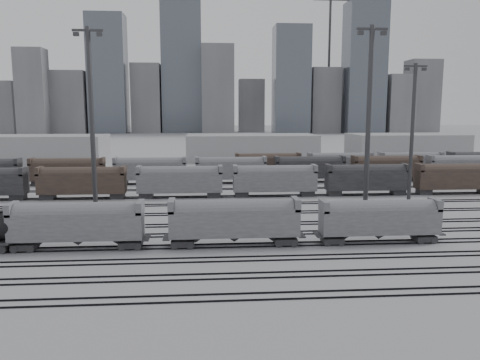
{
  "coord_description": "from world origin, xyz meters",
  "views": [
    {
      "loc": [
        -4.61,
        -50.66,
        15.29
      ],
      "look_at": [
        1.21,
        25.46,
        4.0
      ],
      "focal_mm": 35.0,
      "sensor_mm": 36.0,
      "label": 1
    }
  ],
  "objects": [
    {
      "name": "warehouse_left",
      "position": [
        -60.0,
        95.0,
        4.0
      ],
      "size": [
        50.0,
        18.0,
        8.0
      ],
      "primitive_type": "cube",
      "color": "#9B9B9E",
      "rests_on": "ground"
    },
    {
      "name": "warehouse_mid",
      "position": [
        10.0,
        95.0,
        4.0
      ],
      "size": [
        40.0,
        18.0,
        8.0
      ],
      "primitive_type": "cube",
      "color": "#9B9B9E",
      "rests_on": "ground"
    },
    {
      "name": "crane_left",
      "position": [
        -28.74,
        305.0,
        57.39
      ],
      "size": [
        42.0,
        1.8,
        100.0
      ],
      "color": "#323335",
      "rests_on": "ground"
    },
    {
      "name": "light_mast_c",
      "position": [
        18.35,
        13.62,
        14.26
      ],
      "size": [
        4.3,
        0.69,
        26.88
      ],
      "color": "#323335",
      "rests_on": "ground"
    },
    {
      "name": "hopper_car_a",
      "position": [
        -18.74,
        1.0,
        3.21
      ],
      "size": [
        14.51,
        2.88,
        5.19
      ],
      "color": "black",
      "rests_on": "ground"
    },
    {
      "name": "warehouse_right",
      "position": [
        60.0,
        95.0,
        4.0
      ],
      "size": [
        35.0,
        18.0,
        8.0
      ],
      "primitive_type": "cube",
      "color": "#9B9B9E",
      "rests_on": "ground"
    },
    {
      "name": "hopper_car_b",
      "position": [
        -1.31,
        1.0,
        3.27
      ],
      "size": [
        14.78,
        2.94,
        5.28
      ],
      "color": "black",
      "rests_on": "ground"
    },
    {
      "name": "crane_right",
      "position": [
        91.26,
        305.0,
        57.39
      ],
      "size": [
        42.0,
        1.8,
        100.0
      ],
      "color": "#323335",
      "rests_on": "ground"
    },
    {
      "name": "light_mast_b",
      "position": [
        -20.85,
        19.03,
        14.38
      ],
      "size": [
        4.34,
        0.69,
        27.11
      ],
      "color": "#323335",
      "rests_on": "ground"
    },
    {
      "name": "hopper_car_c",
      "position": [
        15.61,
        1.0,
        3.07
      ],
      "size": [
        13.88,
        2.76,
        4.96
      ],
      "color": "black",
      "rests_on": "ground"
    },
    {
      "name": "bg_string_near",
      "position": [
        8.0,
        32.0,
        2.8
      ],
      "size": [
        151.0,
        3.0,
        5.6
      ],
      "color": "gray",
      "rests_on": "ground"
    },
    {
      "name": "tracks",
      "position": [
        0.0,
        17.5,
        0.08
      ],
      "size": [
        220.0,
        71.5,
        0.16
      ],
      "color": "black",
      "rests_on": "ground"
    },
    {
      "name": "ground",
      "position": [
        0.0,
        0.0,
        0.0
      ],
      "size": [
        900.0,
        900.0,
        0.0
      ],
      "primitive_type": "plane",
      "color": "#BABBBF",
      "rests_on": "ground"
    },
    {
      "name": "skyline",
      "position": [
        10.84,
        280.0,
        34.73
      ],
      "size": [
        316.0,
        22.4,
        95.0
      ],
      "color": "gray",
      "rests_on": "ground"
    },
    {
      "name": "bg_string_mid",
      "position": [
        18.0,
        48.0,
        2.8
      ],
      "size": [
        151.0,
        3.0,
        5.6
      ],
      "color": "black",
      "rests_on": "ground"
    },
    {
      "name": "light_mast_d",
      "position": [
        27.94,
        20.61,
        11.97
      ],
      "size": [
        3.61,
        0.58,
        22.57
      ],
      "color": "#323335",
      "rests_on": "ground"
    },
    {
      "name": "bg_string_far",
      "position": [
        35.5,
        56.0,
        2.8
      ],
      "size": [
        66.0,
        3.0,
        5.6
      ],
      "color": "#49392E",
      "rests_on": "ground"
    }
  ]
}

